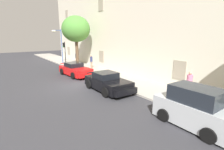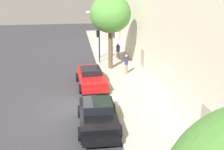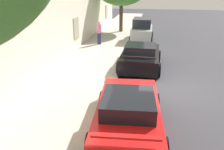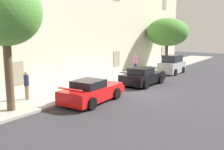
# 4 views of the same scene
# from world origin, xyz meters

# --- Properties ---
(ground_plane) EXTENTS (80.00, 80.00, 0.00)m
(ground_plane) POSITION_xyz_m (0.00, 0.00, 0.00)
(ground_plane) COLOR #333338
(sidewalk) EXTENTS (60.00, 3.76, 0.14)m
(sidewalk) POSITION_xyz_m (0.00, 4.26, 0.07)
(sidewalk) COLOR #A8A399
(sidewalk) RESTS_ON ground
(building_facade) EXTENTS (43.30, 4.45, 14.13)m
(building_facade) POSITION_xyz_m (0.00, 8.12, 7.08)
(building_facade) COLOR beige
(building_facade) RESTS_ON ground
(sportscar_red_lead) EXTENTS (4.82, 2.39, 1.40)m
(sportscar_red_lead) POSITION_xyz_m (-3.63, 1.45, 0.62)
(sportscar_red_lead) COLOR red
(sportscar_red_lead) RESTS_ON ground
(sportscar_yellow_flank) EXTENTS (4.54, 2.33, 1.42)m
(sportscar_yellow_flank) POSITION_xyz_m (2.74, 1.37, 0.64)
(sportscar_yellow_flank) COLOR black
(sportscar_yellow_flank) RESTS_ON ground
(hatchback_parked) EXTENTS (3.65, 1.87, 1.94)m
(hatchback_parked) POSITION_xyz_m (9.49, 1.62, 0.87)
(hatchback_parked) COLOR #B2B7BC
(hatchback_parked) RESTS_ON ground
(tree_midblock) EXTENTS (3.68, 3.68, 6.73)m
(tree_midblock) POSITION_xyz_m (-7.88, 3.56, 5.14)
(tree_midblock) COLOR brown
(tree_midblock) RESTS_ON sidewalk
(traffic_light) EXTENTS (0.44, 0.36, 3.37)m
(traffic_light) POSITION_xyz_m (-10.10, 2.64, 2.44)
(traffic_light) COLOR black
(traffic_light) RESTS_ON sidewalk
(street_lamp) EXTENTS (0.44, 1.42, 5.13)m
(street_lamp) POSITION_xyz_m (-11.84, 2.47, 3.73)
(street_lamp) COLOR #3F5999
(street_lamp) RESTS_ON sidewalk
(pedestrian_admiring) EXTENTS (0.40, 0.40, 1.74)m
(pedestrian_admiring) POSITION_xyz_m (-6.05, 4.70, 1.04)
(pedestrian_admiring) COLOR #8C7259
(pedestrian_admiring) RESTS_ON sidewalk
(pedestrian_strolling) EXTENTS (0.45, 0.45, 1.74)m
(pedestrian_strolling) POSITION_xyz_m (-10.90, 4.78, 1.03)
(pedestrian_strolling) COLOR #8C7259
(pedestrian_strolling) RESTS_ON sidewalk
(pedestrian_bystander) EXTENTS (0.43, 0.43, 1.78)m
(pedestrian_bystander) POSITION_xyz_m (7.39, 4.82, 1.05)
(pedestrian_bystander) COLOR navy
(pedestrian_bystander) RESTS_ON sidewalk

